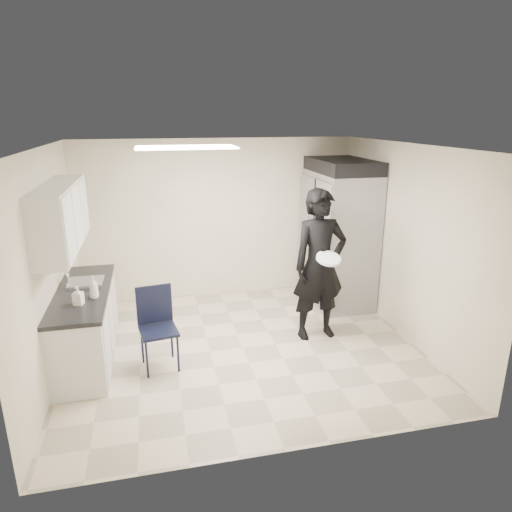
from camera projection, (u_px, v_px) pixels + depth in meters
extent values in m
plane|color=#C0AF97|center=(243.00, 348.00, 6.03)|extent=(4.50, 4.50, 0.00)
plane|color=silver|center=(241.00, 146.00, 5.26)|extent=(4.50, 4.50, 0.00)
plane|color=beige|center=(218.00, 219.00, 7.50)|extent=(4.50, 0.00, 4.50)
plane|color=beige|center=(47.00, 267.00, 5.16)|extent=(0.00, 4.00, 4.00)
plane|color=beige|center=(406.00, 243.00, 6.12)|extent=(0.00, 4.00, 4.00)
cube|color=white|center=(186.00, 147.00, 5.51)|extent=(1.20, 0.60, 0.02)
cube|color=silver|center=(86.00, 326.00, 5.67)|extent=(0.60, 1.90, 0.86)
cube|color=black|center=(82.00, 292.00, 5.53)|extent=(0.64, 1.95, 0.05)
cube|color=gray|center=(86.00, 286.00, 5.77)|extent=(0.42, 0.40, 0.14)
cylinder|color=silver|center=(68.00, 276.00, 5.69)|extent=(0.02, 0.02, 0.24)
cube|color=silver|center=(61.00, 217.00, 5.23)|extent=(0.35, 1.80, 0.75)
cube|color=black|center=(72.00, 214.00, 6.34)|extent=(0.22, 0.30, 0.35)
cube|color=yellow|center=(51.00, 271.00, 5.28)|extent=(0.00, 0.12, 0.07)
cube|color=yellow|center=(54.00, 269.00, 5.48)|extent=(0.00, 0.12, 0.07)
cube|color=gray|center=(339.00, 239.00, 7.29)|extent=(0.80, 1.35, 2.10)
cube|color=black|center=(343.00, 166.00, 6.95)|extent=(0.80, 1.35, 0.20)
cube|color=black|center=(159.00, 331.00, 5.43)|extent=(0.49, 0.49, 0.97)
imported|color=black|center=(320.00, 265.00, 6.08)|extent=(0.79, 0.56, 2.05)
cylinder|color=silver|center=(329.00, 258.00, 5.80)|extent=(0.34, 0.34, 0.04)
imported|color=silver|center=(94.00, 287.00, 5.26)|extent=(0.12, 0.12, 0.26)
imported|color=#A9ACB5|center=(78.00, 296.00, 5.08)|extent=(0.12, 0.13, 0.22)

